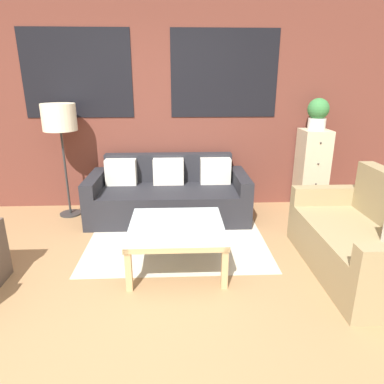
{
  "coord_description": "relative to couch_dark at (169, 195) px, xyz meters",
  "views": [
    {
      "loc": [
        0.32,
        -2.3,
        1.75
      ],
      "look_at": [
        0.48,
        1.29,
        0.55
      ],
      "focal_mm": 32.0,
      "sensor_mm": 36.0,
      "label": 1
    }
  ],
  "objects": [
    {
      "name": "ground_plane",
      "position": [
        -0.2,
        -1.95,
        -0.28
      ],
      "size": [
        16.0,
        16.0,
        0.0
      ],
      "primitive_type": "plane",
      "color": "#9E754C"
    },
    {
      "name": "wall_back_brick",
      "position": [
        -0.2,
        0.49,
        1.12
      ],
      "size": [
        8.4,
        0.09,
        2.8
      ],
      "color": "brown",
      "rests_on": "ground_plane"
    },
    {
      "name": "rug",
      "position": [
        0.1,
        -0.71,
        -0.28
      ],
      "size": [
        1.98,
        1.56,
        0.0
      ],
      "color": "beige",
      "rests_on": "ground_plane"
    },
    {
      "name": "couch_dark",
      "position": [
        0.0,
        0.0,
        0.0
      ],
      "size": [
        2.03,
        0.88,
        0.78
      ],
      "color": "#232328",
      "rests_on": "ground_plane"
    },
    {
      "name": "settee_vintage",
      "position": [
        1.84,
        -1.47,
        0.03
      ],
      "size": [
        0.8,
        1.54,
        0.92
      ],
      "color": "#99845B",
      "rests_on": "ground_plane"
    },
    {
      "name": "coffee_table",
      "position": [
        0.1,
        -1.27,
        0.08
      ],
      "size": [
        0.9,
        0.9,
        0.43
      ],
      "color": "silver",
      "rests_on": "ground_plane"
    },
    {
      "name": "floor_lamp",
      "position": [
        -1.33,
        0.11,
        0.96
      ],
      "size": [
        0.42,
        0.42,
        1.46
      ],
      "color": "#2D2D2D",
      "rests_on": "ground_plane"
    },
    {
      "name": "drawer_cabinet",
      "position": [
        1.96,
        0.21,
        0.27
      ],
      "size": [
        0.36,
        0.41,
        1.1
      ],
      "color": "#C6B793",
      "rests_on": "ground_plane"
    },
    {
      "name": "potted_plant",
      "position": [
        1.96,
        0.21,
        1.03
      ],
      "size": [
        0.28,
        0.28,
        0.41
      ],
      "color": "silver",
      "rests_on": "drawer_cabinet"
    }
  ]
}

